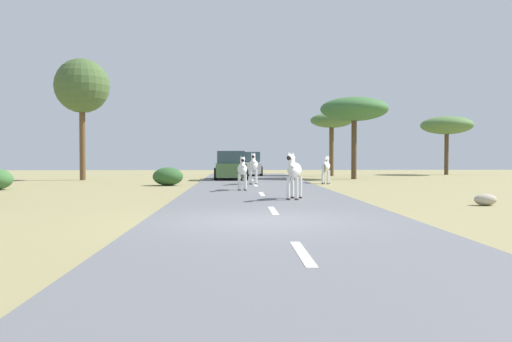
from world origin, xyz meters
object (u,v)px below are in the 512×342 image
tree_3 (447,126)px  tree_4 (354,110)px  zebra_1 (253,165)px  car_0 (230,166)px  tree_1 (332,121)px  car_1 (249,165)px  tree_0 (82,87)px  zebra_3 (326,167)px  rock_0 (485,200)px  bush_2 (168,176)px  zebra_2 (294,171)px  zebra_0 (242,170)px

tree_3 → tree_4: bearing=-140.0°
zebra_1 → car_0: bearing=-75.5°
tree_1 → tree_4: size_ratio=0.90×
car_1 → tree_0: tree_0 is taller
zebra_3 → rock_0: (2.59, -12.54, -0.74)m
car_0 → tree_4: 8.79m
zebra_1 → rock_0: 13.05m
tree_3 → tree_4: tree_4 is taller
zebra_1 → car_1: bearing=-87.8°
car_1 → tree_4: 9.47m
tree_1 → car_0: bearing=-138.7°
car_0 → tree_4: (7.94, 1.10, 3.61)m
tree_4 → bush_2: size_ratio=3.48×
zebra_3 → bush_2: bearing=-154.7°
car_0 → rock_0: 18.82m
tree_1 → tree_3: bearing=13.1°
zebra_2 → car_0: car_0 is taller
zebra_2 → tree_1: 22.66m
tree_0 → zebra_3: bearing=-18.9°
tree_0 → rock_0: size_ratio=11.22×
bush_2 → rock_0: bush_2 is taller
tree_3 → bush_2: size_ratio=3.07×
tree_1 → rock_0: tree_1 is taller
zebra_3 → car_0: car_0 is taller
car_1 → tree_3: bearing=9.1°
zebra_2 → car_1: (-0.94, 22.06, -0.13)m
zebra_1 → tree_1: bearing=-114.1°
zebra_0 → zebra_3: zebra_3 is taller
tree_1 → rock_0: (0.26, -23.71, -3.90)m
tree_1 → tree_3: 9.90m
zebra_1 → tree_4: size_ratio=0.33×
tree_1 → bush_2: tree_1 is taller
zebra_1 → tree_0: bearing=-28.1°
zebra_1 → zebra_2: zebra_1 is taller
car_0 → tree_0: bearing=175.8°
car_0 → rock_0: (7.75, -17.13, -0.67)m
zebra_3 → tree_1: bearing=93.8°
rock_0 → car_0: bearing=114.3°
zebra_2 → zebra_3: size_ratio=1.01×
zebra_1 → car_0: car_0 is taller
zebra_3 → zebra_1: bearing=-146.6°
zebra_0 → car_1: 17.36m
zebra_2 → car_0: 15.42m
car_0 → tree_3: size_ratio=0.95×
tree_0 → tree_1: 17.81m
zebra_2 → tree_1: size_ratio=0.34×
zebra_2 → zebra_0: bearing=-53.8°
zebra_0 → car_0: 10.56m
zebra_0 → tree_3: 25.62m
zebra_0 → rock_0: zebra_0 is taller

